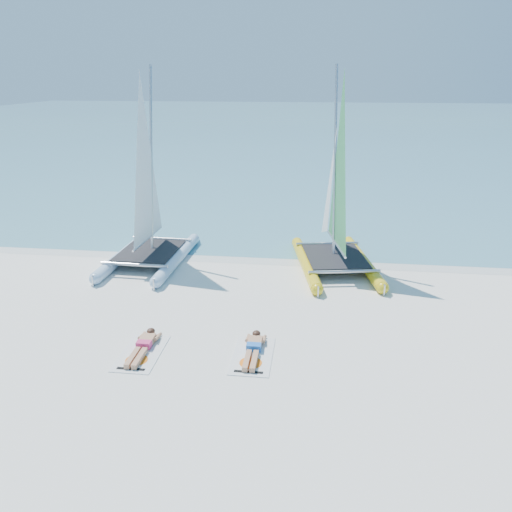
% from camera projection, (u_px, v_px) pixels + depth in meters
% --- Properties ---
extents(ground, '(140.00, 140.00, 0.00)m').
position_uv_depth(ground, '(245.00, 325.00, 14.14)').
color(ground, silver).
rests_on(ground, ground).
extents(sea, '(140.00, 115.00, 0.01)m').
position_uv_depth(sea, '(306.00, 123.00, 72.87)').
color(sea, '#67ACAC').
rests_on(sea, ground).
extents(wet_sand_strip, '(140.00, 1.40, 0.01)m').
position_uv_depth(wet_sand_strip, '(265.00, 258.00, 19.26)').
color(wet_sand_strip, silver).
rests_on(wet_sand_strip, ground).
extents(catamaran_blue, '(2.71, 5.40, 7.26)m').
position_uv_depth(catamaran_blue, '(147.00, 205.00, 18.27)').
color(catamaran_blue, '#AFD3E7').
rests_on(catamaran_blue, ground).
extents(catamaran_yellow, '(3.46, 5.86, 7.27)m').
position_uv_depth(catamaran_yellow, '(335.00, 203.00, 18.04)').
color(catamaran_yellow, gold).
rests_on(catamaran_yellow, ground).
extents(towel_a, '(1.00, 1.85, 0.02)m').
position_uv_depth(towel_a, '(141.00, 353.00, 12.69)').
color(towel_a, silver).
rests_on(towel_a, ground).
extents(sunbather_a, '(0.37, 1.73, 0.26)m').
position_uv_depth(sunbather_a, '(143.00, 345.00, 12.83)').
color(sunbather_a, tan).
rests_on(sunbather_a, towel_a).
extents(towel_b, '(1.00, 1.85, 0.02)m').
position_uv_depth(towel_b, '(253.00, 356.00, 12.57)').
color(towel_b, silver).
rests_on(towel_b, ground).
extents(sunbather_b, '(0.37, 1.73, 0.26)m').
position_uv_depth(sunbather_b, '(253.00, 348.00, 12.71)').
color(sunbather_b, tan).
rests_on(sunbather_b, towel_b).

